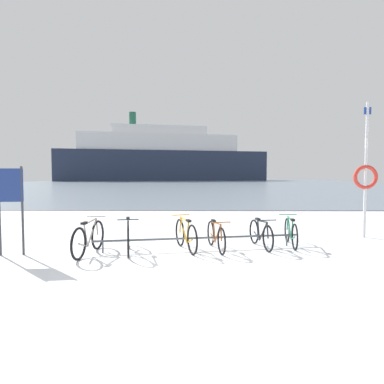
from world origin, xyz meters
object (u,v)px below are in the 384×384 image
at_px(bicycle_5, 291,232).
at_px(info_sign, 10,195).
at_px(bicycle_4, 261,234).
at_px(ferry_ship, 162,158).
at_px(bicycle_1, 128,236).
at_px(rescue_post, 366,173).
at_px(bicycle_2, 186,235).
at_px(bicycle_3, 216,236).
at_px(bicycle_0, 89,238).

height_order(bicycle_5, info_sign, info_sign).
distance_m(bicycle_4, bicycle_5, 0.84).
bearing_deg(bicycle_4, info_sign, -172.18).
relative_size(bicycle_4, info_sign, 0.79).
bearing_deg(ferry_ship, bicycle_1, -85.03).
bearing_deg(rescue_post, ferry_ship, 99.55).
height_order(bicycle_2, bicycle_3, bicycle_2).
relative_size(bicycle_5, info_sign, 0.82).
bearing_deg(bicycle_2, bicycle_5, 10.88).
distance_m(bicycle_0, rescue_post, 7.77).
bearing_deg(bicycle_2, info_sign, -172.65).
xyz_separation_m(bicycle_4, bicycle_5, (0.81, 0.23, 0.01)).
relative_size(bicycle_3, info_sign, 0.81).
bearing_deg(bicycle_1, bicycle_5, 9.97).
distance_m(bicycle_1, info_sign, 2.78).
height_order(bicycle_5, rescue_post, rescue_post).
relative_size(rescue_post, ferry_ship, 0.07).
relative_size(bicycle_2, bicycle_4, 1.01).
xyz_separation_m(bicycle_0, info_sign, (-1.73, -0.07, 0.99)).
height_order(bicycle_4, info_sign, info_sign).
height_order(bicycle_4, rescue_post, rescue_post).
height_order(bicycle_0, ferry_ship, ferry_ship).
bearing_deg(rescue_post, bicycle_4, -157.45).
xyz_separation_m(bicycle_3, bicycle_5, (1.95, 0.48, 0.01)).
relative_size(bicycle_0, info_sign, 0.86).
distance_m(bicycle_3, bicycle_4, 1.16).
bearing_deg(rescue_post, bicycle_5, -155.27).
distance_m(bicycle_4, ferry_ship, 84.09).
bearing_deg(info_sign, bicycle_3, 6.66).
height_order(bicycle_1, bicycle_5, bicycle_1).
xyz_separation_m(bicycle_2, ferry_ship, (-8.63, 83.52, 5.83)).
relative_size(bicycle_0, bicycle_1, 0.97).
height_order(bicycle_3, bicycle_4, bicycle_4).
relative_size(bicycle_2, bicycle_3, 0.98).
bearing_deg(bicycle_2, bicycle_0, -168.80).
bearing_deg(bicycle_3, bicycle_4, 12.51).
height_order(bicycle_3, info_sign, info_sign).
height_order(bicycle_1, bicycle_2, bicycle_1).
bearing_deg(rescue_post, bicycle_0, -164.15).
height_order(bicycle_0, bicycle_3, bicycle_0).
xyz_separation_m(bicycle_1, bicycle_3, (2.08, 0.23, -0.04)).
bearing_deg(bicycle_2, bicycle_1, -171.86).
bearing_deg(bicycle_1, bicycle_0, -164.06).
xyz_separation_m(bicycle_0, bicycle_4, (4.07, 0.73, -0.03)).
relative_size(bicycle_3, ferry_ship, 0.03).
bearing_deg(bicycle_3, bicycle_0, -170.82).
xyz_separation_m(bicycle_3, info_sign, (-4.66, -0.54, 1.03)).
bearing_deg(bicycle_0, bicycle_4, 10.11).
bearing_deg(bicycle_2, rescue_post, 17.78).
bearing_deg(ferry_ship, bicycle_0, -85.62).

